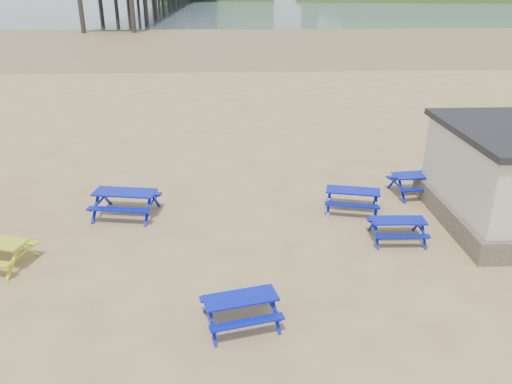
{
  "coord_description": "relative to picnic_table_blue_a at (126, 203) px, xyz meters",
  "views": [
    {
      "loc": [
        0.16,
        -13.19,
        7.27
      ],
      "look_at": [
        0.85,
        1.5,
        1.0
      ],
      "focal_mm": 35.0,
      "sensor_mm": 36.0,
      "label": 1
    }
  ],
  "objects": [
    {
      "name": "sea",
      "position": [
        3.46,
        167.91,
        -0.42
      ],
      "size": [
        400.0,
        400.0,
        0.0
      ],
      "primitive_type": "plane",
      "color": "#4A5C6A",
      "rests_on": "ground"
    },
    {
      "name": "ground",
      "position": [
        3.46,
        -2.09,
        -0.43
      ],
      "size": [
        400.0,
        400.0,
        0.0
      ],
      "primitive_type": "plane",
      "color": "tan",
      "rests_on": "ground"
    },
    {
      "name": "picnic_table_blue_f",
      "position": [
        8.5,
        -2.14,
        -0.09
      ],
      "size": [
        1.65,
        1.35,
        0.67
      ],
      "rotation": [
        0.0,
        0.0,
        -0.04
      ],
      "color": "#0C1697",
      "rests_on": "ground"
    },
    {
      "name": "picnic_table_blue_b",
      "position": [
        7.61,
        0.02,
        -0.05
      ],
      "size": [
        2.07,
        1.82,
        0.75
      ],
      "rotation": [
        0.0,
        0.0,
        -0.23
      ],
      "color": "#0C1697",
      "rests_on": "ground"
    },
    {
      "name": "wet_sand",
      "position": [
        3.46,
        52.91,
        -0.42
      ],
      "size": [
        400.0,
        400.0,
        0.0
      ],
      "primitive_type": "plane",
      "color": "olive",
      "rests_on": "ground"
    },
    {
      "name": "picnic_table_blue_c",
      "position": [
        10.33,
        1.28,
        -0.03
      ],
      "size": [
        2.05,
        1.73,
        0.79
      ],
      "rotation": [
        0.0,
        0.0,
        0.12
      ],
      "color": "#0C1697",
      "rests_on": "ground"
    },
    {
      "name": "picnic_table_blue_a",
      "position": [
        0.0,
        0.0,
        0.0
      ],
      "size": [
        2.26,
        1.94,
        0.85
      ],
      "rotation": [
        0.0,
        0.0,
        -0.16
      ],
      "color": "#0C1697",
      "rests_on": "ground"
    },
    {
      "name": "picnic_table_blue_e",
      "position": [
        3.71,
        -5.9,
        -0.08
      ],
      "size": [
        1.94,
        1.71,
        0.7
      ],
      "rotation": [
        0.0,
        0.0,
        0.24
      ],
      "color": "#0C1697",
      "rests_on": "ground"
    },
    {
      "name": "headland_town",
      "position": [
        93.46,
        227.59,
        -10.33
      ],
      "size": [
        264.0,
        144.0,
        108.0
      ],
      "color": "#2D4C1E",
      "rests_on": "ground"
    }
  ]
}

